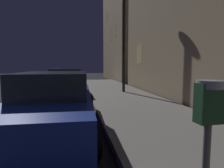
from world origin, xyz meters
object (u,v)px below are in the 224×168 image
Objects in this scene: parking_meter at (208,123)px; car_blue at (54,103)px; car_green at (70,76)px; street_lamp at (124,25)px; car_white at (66,82)px.

parking_meter reaches higher than car_blue.
car_green is (-1.47, 15.37, -0.44)m from parking_meter.
parking_meter is 0.32× the size of car_green.
parking_meter is 9.32m from street_lamp.
street_lamp is at bearing 60.14° from car_blue.
car_green is at bearing 90.00° from car_blue.
street_lamp is (3.13, 5.45, 3.09)m from car_blue.
car_white is at bearing 90.01° from car_blue.
car_blue is 12.03m from car_green.
car_blue is 7.00m from street_lamp.
car_blue is 5.99m from car_white.
car_white is 0.80× the size of street_lamp.
street_lamp reaches higher than car_green.
car_green is 0.75× the size of street_lamp.
car_green is at bearing 115.41° from street_lamp.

